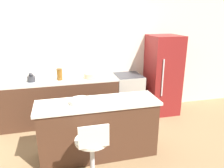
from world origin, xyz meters
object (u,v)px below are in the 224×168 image
Objects in this scene: kettle at (31,78)px; stool_chair at (92,152)px; refrigerator at (163,75)px; oven_range at (128,95)px; mixing_bowl at (90,75)px.

stool_chair is at bearing -65.39° from kettle.
stool_chair is 5.14× the size of kettle.
stool_chair is (-1.87, -1.85, -0.40)m from refrigerator.
oven_range is 2.02m from kettle.
refrigerator is at bearing -0.61° from kettle.
kettle is (-2.73, 0.03, 0.12)m from refrigerator.
oven_range is 0.96m from mixing_bowl.
mixing_bowl is (-0.81, -0.01, 0.50)m from oven_range.
oven_range is 0.53× the size of refrigerator.
refrigerator is 6.36× the size of mixing_bowl.
refrigerator is (0.78, -0.04, 0.41)m from oven_range.
mixing_bowl is (-1.59, 0.03, 0.09)m from refrigerator.
oven_range is at bearing 177.29° from refrigerator.
refrigerator is 1.60m from mixing_bowl.
refrigerator is at bearing -2.71° from oven_range.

